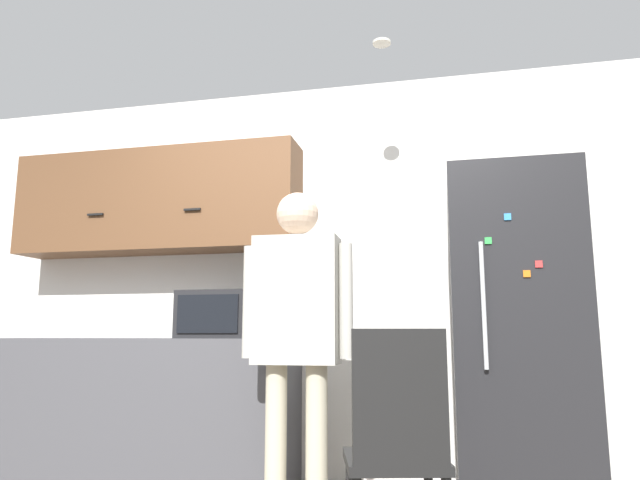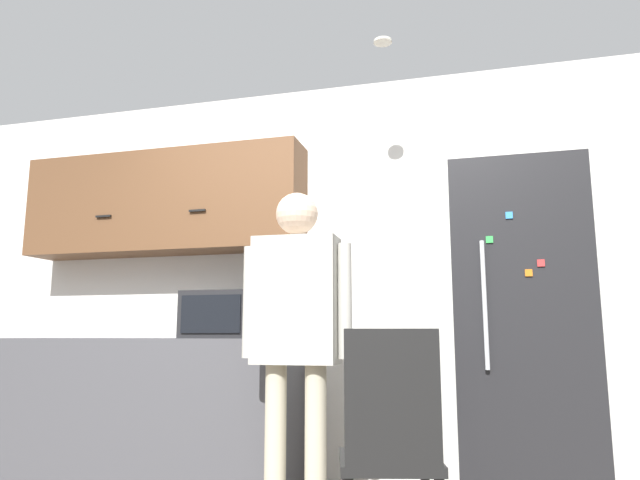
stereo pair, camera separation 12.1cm
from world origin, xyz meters
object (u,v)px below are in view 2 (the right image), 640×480
Objects in this scene: refrigerator at (521,334)px; chair at (391,442)px; microwave at (232,315)px; person at (296,317)px.

refrigerator is 1.96× the size of chair.
person is (0.58, -0.51, -0.03)m from microwave.
refrigerator reaches higher than microwave.
refrigerator is at bearing 25.15° from person.
refrigerator reaches higher than person.
refrigerator is (1.73, 0.07, -0.12)m from microwave.
person reaches higher than microwave.
person is 0.89× the size of refrigerator.
microwave is 0.57× the size of chair.
person is 0.89m from chair.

